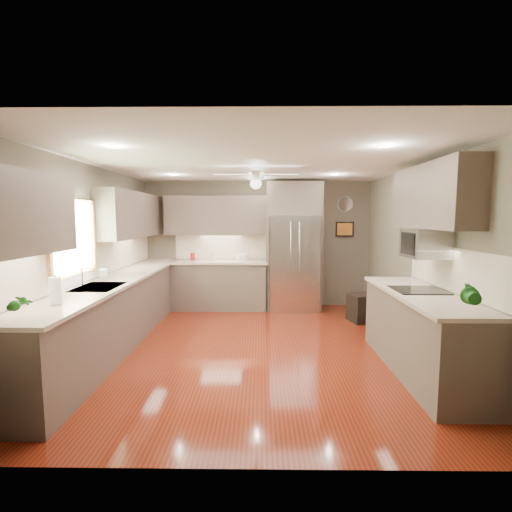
{
  "coord_description": "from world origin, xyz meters",
  "views": [
    {
      "loc": [
        0.07,
        -4.97,
        1.79
      ],
      "look_at": [
        -0.0,
        0.6,
        1.21
      ],
      "focal_mm": 26.0,
      "sensor_mm": 36.0,
      "label": 1
    }
  ],
  "objects_px": {
    "canister_a": "(193,257)",
    "potted_plant_right": "(473,295)",
    "potted_plant_left": "(17,304)",
    "paper_towel": "(55,290)",
    "soap_bottle": "(104,272)",
    "stool": "(363,308)",
    "canister_c": "(213,256)",
    "refrigerator": "(293,248)",
    "microwave": "(425,243)",
    "bowl": "(242,259)"
  },
  "relations": [
    {
      "from": "canister_a",
      "to": "potted_plant_right",
      "type": "relative_size",
      "value": 0.41
    },
    {
      "from": "potted_plant_left",
      "to": "paper_towel",
      "type": "relative_size",
      "value": 1.01
    },
    {
      "from": "soap_bottle",
      "to": "potted_plant_right",
      "type": "height_order",
      "value": "potted_plant_right"
    },
    {
      "from": "soap_bottle",
      "to": "paper_towel",
      "type": "relative_size",
      "value": 0.75
    },
    {
      "from": "soap_bottle",
      "to": "potted_plant_right",
      "type": "bearing_deg",
      "value": -24.22
    },
    {
      "from": "stool",
      "to": "canister_c",
      "type": "bearing_deg",
      "value": 160.91
    },
    {
      "from": "potted_plant_right",
      "to": "refrigerator",
      "type": "height_order",
      "value": "refrigerator"
    },
    {
      "from": "potted_plant_right",
      "to": "refrigerator",
      "type": "distance_m",
      "value": 4.13
    },
    {
      "from": "canister_c",
      "to": "potted_plant_left",
      "type": "xyz_separation_m",
      "value": [
        -1.07,
        -4.23,
        0.05
      ]
    },
    {
      "from": "potted_plant_left",
      "to": "canister_c",
      "type": "bearing_deg",
      "value": 75.83
    },
    {
      "from": "paper_towel",
      "to": "potted_plant_right",
      "type": "bearing_deg",
      "value": -5.1
    },
    {
      "from": "soap_bottle",
      "to": "microwave",
      "type": "height_order",
      "value": "microwave"
    },
    {
      "from": "refrigerator",
      "to": "potted_plant_right",
      "type": "bearing_deg",
      "value": -72.97
    },
    {
      "from": "potted_plant_right",
      "to": "stool",
      "type": "xyz_separation_m",
      "value": [
        -0.08,
        3.09,
        -0.88
      ]
    },
    {
      "from": "microwave",
      "to": "canister_a",
      "type": "bearing_deg",
      "value": 139.88
    },
    {
      "from": "potted_plant_right",
      "to": "potted_plant_left",
      "type": "bearing_deg",
      "value": -176.85
    },
    {
      "from": "soap_bottle",
      "to": "potted_plant_right",
      "type": "xyz_separation_m",
      "value": [
        3.97,
        -1.79,
        0.07
      ]
    },
    {
      "from": "canister_c",
      "to": "potted_plant_left",
      "type": "distance_m",
      "value": 4.36
    },
    {
      "from": "potted_plant_right",
      "to": "canister_c",
      "type": "bearing_deg",
      "value": 124.67
    },
    {
      "from": "potted_plant_right",
      "to": "microwave",
      "type": "height_order",
      "value": "microwave"
    },
    {
      "from": "refrigerator",
      "to": "paper_towel",
      "type": "xyz_separation_m",
      "value": [
        -2.63,
        -3.6,
        -0.11
      ]
    },
    {
      "from": "canister_a",
      "to": "microwave",
      "type": "height_order",
      "value": "microwave"
    },
    {
      "from": "stool",
      "to": "paper_towel",
      "type": "relative_size",
      "value": 1.83
    },
    {
      "from": "potted_plant_left",
      "to": "potted_plant_right",
      "type": "xyz_separation_m",
      "value": [
        3.85,
        0.21,
        0.04
      ]
    },
    {
      "from": "paper_towel",
      "to": "canister_a",
      "type": "bearing_deg",
      "value": 79.72
    },
    {
      "from": "stool",
      "to": "microwave",
      "type": "bearing_deg",
      "value": -83.89
    },
    {
      "from": "stool",
      "to": "bowl",
      "type": "bearing_deg",
      "value": 156.31
    },
    {
      "from": "canister_a",
      "to": "paper_towel",
      "type": "distance_m",
      "value": 3.73
    },
    {
      "from": "bowl",
      "to": "microwave",
      "type": "relative_size",
      "value": 0.42
    },
    {
      "from": "canister_c",
      "to": "refrigerator",
      "type": "distance_m",
      "value": 1.58
    },
    {
      "from": "potted_plant_right",
      "to": "bowl",
      "type": "bearing_deg",
      "value": 118.74
    },
    {
      "from": "canister_c",
      "to": "paper_towel",
      "type": "xyz_separation_m",
      "value": [
        -1.06,
        -3.68,
        0.05
      ]
    },
    {
      "from": "potted_plant_left",
      "to": "stool",
      "type": "xyz_separation_m",
      "value": [
        3.77,
        3.3,
        -0.84
      ]
    },
    {
      "from": "soap_bottle",
      "to": "potted_plant_left",
      "type": "relative_size",
      "value": 0.74
    },
    {
      "from": "microwave",
      "to": "paper_towel",
      "type": "height_order",
      "value": "microwave"
    },
    {
      "from": "soap_bottle",
      "to": "refrigerator",
      "type": "height_order",
      "value": "refrigerator"
    },
    {
      "from": "canister_a",
      "to": "microwave",
      "type": "distance_m",
      "value": 4.33
    },
    {
      "from": "microwave",
      "to": "stool",
      "type": "height_order",
      "value": "microwave"
    },
    {
      "from": "soap_bottle",
      "to": "paper_towel",
      "type": "bearing_deg",
      "value": -84.79
    },
    {
      "from": "canister_c",
      "to": "potted_plant_left",
      "type": "relative_size",
      "value": 0.62
    },
    {
      "from": "canister_a",
      "to": "soap_bottle",
      "type": "xyz_separation_m",
      "value": [
        -0.8,
        -2.23,
        0.03
      ]
    },
    {
      "from": "canister_c",
      "to": "soap_bottle",
      "type": "bearing_deg",
      "value": -118.09
    },
    {
      "from": "canister_a",
      "to": "canister_c",
      "type": "relative_size",
      "value": 0.84
    },
    {
      "from": "paper_towel",
      "to": "soap_bottle",
      "type": "bearing_deg",
      "value": 95.21
    },
    {
      "from": "potted_plant_right",
      "to": "stool",
      "type": "height_order",
      "value": "potted_plant_right"
    },
    {
      "from": "soap_bottle",
      "to": "stool",
      "type": "xyz_separation_m",
      "value": [
        3.89,
        1.3,
        -0.81
      ]
    },
    {
      "from": "microwave",
      "to": "bowl",
      "type": "bearing_deg",
      "value": 129.85
    },
    {
      "from": "canister_c",
      "to": "potted_plant_right",
      "type": "bearing_deg",
      "value": -55.33
    },
    {
      "from": "canister_a",
      "to": "potted_plant_left",
      "type": "bearing_deg",
      "value": -99.06
    },
    {
      "from": "canister_c",
      "to": "bowl",
      "type": "bearing_deg",
      "value": -0.32
    }
  ]
}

